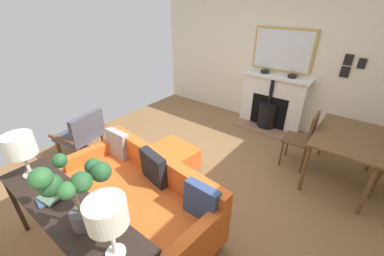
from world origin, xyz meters
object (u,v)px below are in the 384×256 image
(console_table, at_px, (68,214))
(table_lamp_far_end, at_px, (107,215))
(armchair_accent, at_px, (82,132))
(book_stack, at_px, (54,195))
(fireplace, at_px, (271,104))
(mantel_bowl_near, at_px, (265,71))
(mantel_bowl_far, at_px, (292,76))
(dining_table, at_px, (348,141))
(ottoman, at_px, (171,158))
(sofa, at_px, (141,195))
(table_lamp_near_end, at_px, (20,146))
(potted_plant, at_px, (73,186))
(dining_chair_near_fireplace, at_px, (305,136))

(console_table, xyz_separation_m, table_lamp_far_end, (-0.00, 0.70, 0.46))
(armchair_accent, xyz_separation_m, book_stack, (1.07, 1.51, 0.34))
(fireplace, distance_m, book_stack, 4.07)
(table_lamp_far_end, relative_size, book_stack, 1.65)
(mantel_bowl_near, xyz_separation_m, mantel_bowl_far, (0.00, 0.53, 0.00))
(fireplace, bearing_deg, mantel_bowl_far, 99.33)
(dining_table, bearing_deg, ottoman, -56.46)
(sofa, height_order, table_lamp_near_end, table_lamp_near_end)
(armchair_accent, height_order, dining_table, armchair_accent)
(mantel_bowl_far, distance_m, table_lamp_near_end, 4.26)
(mantel_bowl_far, height_order, potted_plant, potted_plant)
(armchair_accent, bearing_deg, potted_plant, 61.99)
(ottoman, height_order, dining_chair_near_fireplace, dining_chair_near_fireplace)
(fireplace, xyz_separation_m, dining_table, (1.06, 1.47, 0.18))
(fireplace, distance_m, potted_plant, 4.10)
(mantel_bowl_far, distance_m, sofa, 3.42)
(sofa, relative_size, potted_plant, 3.22)
(console_table, xyz_separation_m, potted_plant, (0.01, 0.31, 0.50))
(sofa, distance_m, table_lamp_far_end, 1.33)
(potted_plant, distance_m, dining_table, 3.34)
(ottoman, relative_size, book_stack, 2.38)
(mantel_bowl_far, xyz_separation_m, armchair_accent, (3.01, -2.26, -0.64))
(fireplace, xyz_separation_m, sofa, (3.25, -0.26, -0.14))
(fireplace, relative_size, armchair_accent, 1.62)
(mantel_bowl_far, bearing_deg, console_table, -7.73)
(mantel_bowl_far, height_order, console_table, mantel_bowl_far)
(mantel_bowl_near, xyz_separation_m, dining_chair_near_fireplace, (1.10, 1.18, -0.55))
(mantel_bowl_far, height_order, dining_table, mantel_bowl_far)
(mantel_bowl_near, distance_m, table_lamp_near_end, 4.14)
(sofa, height_order, console_table, sofa)
(sofa, relative_size, table_lamp_far_end, 4.22)
(mantel_bowl_far, height_order, armchair_accent, mantel_bowl_far)
(potted_plant, relative_size, dining_table, 0.55)
(armchair_accent, height_order, console_table, armchair_accent)
(console_table, relative_size, table_lamp_near_end, 3.98)
(mantel_bowl_near, relative_size, armchair_accent, 0.20)
(fireplace, bearing_deg, book_stack, -6.61)
(sofa, bearing_deg, fireplace, 175.41)
(mantel_bowl_near, xyz_separation_m, armchair_accent, (3.01, -1.73, -0.64))
(armchair_accent, bearing_deg, sofa, 80.49)
(dining_table, bearing_deg, book_stack, -33.03)
(mantel_bowl_near, relative_size, dining_table, 0.14)
(mantel_bowl_near, relative_size, dining_chair_near_fireplace, 0.17)
(armchair_accent, xyz_separation_m, console_table, (1.07, 1.71, 0.24))
(mantel_bowl_near, height_order, potted_plant, potted_plant)
(potted_plant, bearing_deg, console_table, -91.07)
(ottoman, height_order, console_table, console_table)
(sofa, xyz_separation_m, ottoman, (-0.85, -0.30, -0.09))
(mantel_bowl_far, bearing_deg, mantel_bowl_near, -90.00)
(fireplace, xyz_separation_m, armchair_accent, (2.96, -1.98, -0.02))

